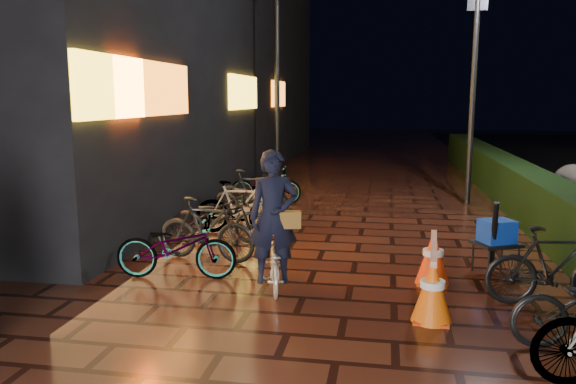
# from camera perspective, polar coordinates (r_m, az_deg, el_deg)

# --- Properties ---
(ground) EXTENTS (80.00, 80.00, 0.00)m
(ground) POSITION_cam_1_polar(r_m,az_deg,el_deg) (6.51, 5.74, -12.58)
(ground) COLOR #381911
(ground) RESTS_ON ground
(hedge) EXTENTS (0.70, 20.00, 1.00)m
(hedge) POSITION_cam_1_polar(r_m,az_deg,el_deg) (14.44, 21.40, 1.11)
(hedge) COLOR black
(hedge) RESTS_ON ground
(storefront_block) EXTENTS (12.09, 22.00, 9.00)m
(storefront_block) POSITION_cam_1_polar(r_m,az_deg,el_deg) (20.23, -20.12, 14.77)
(storefront_block) COLOR black
(storefront_block) RESTS_ON ground
(lamp_post_hedge) EXTENTS (0.45, 0.14, 4.68)m
(lamp_post_hedge) POSITION_cam_1_polar(r_m,az_deg,el_deg) (13.60, 18.27, 9.58)
(lamp_post_hedge) COLOR black
(lamp_post_hedge) RESTS_ON ground
(lamp_post_sf) EXTENTS (0.52, 0.28, 5.57)m
(lamp_post_sf) POSITION_cam_1_polar(r_m,az_deg,el_deg) (16.17, -1.12, 11.71)
(lamp_post_sf) COLOR black
(lamp_post_sf) RESTS_ON ground
(cyclist) EXTENTS (0.74, 1.33, 1.81)m
(cyclist) POSITION_cam_1_polar(r_m,az_deg,el_deg) (7.18, -1.48, -4.76)
(cyclist) COLOR silver
(cyclist) RESTS_ON ground
(traffic_barrier) EXTENTS (0.56, 1.77, 0.71)m
(traffic_barrier) POSITION_cam_1_polar(r_m,az_deg,el_deg) (7.09, 14.49, -7.91)
(traffic_barrier) COLOR #F25E0C
(traffic_barrier) RESTS_ON ground
(cart_assembly) EXTENTS (0.73, 0.79, 1.10)m
(cart_assembly) POSITION_cam_1_polar(r_m,az_deg,el_deg) (8.37, 20.42, -4.06)
(cart_assembly) COLOR black
(cart_assembly) RESTS_ON ground
(parked_bikes_storefront) EXTENTS (1.84, 6.36, 0.97)m
(parked_bikes_storefront) POSITION_cam_1_polar(r_m,az_deg,el_deg) (10.35, -5.45, -1.61)
(parked_bikes_storefront) COLOR black
(parked_bikes_storefront) RESTS_ON ground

